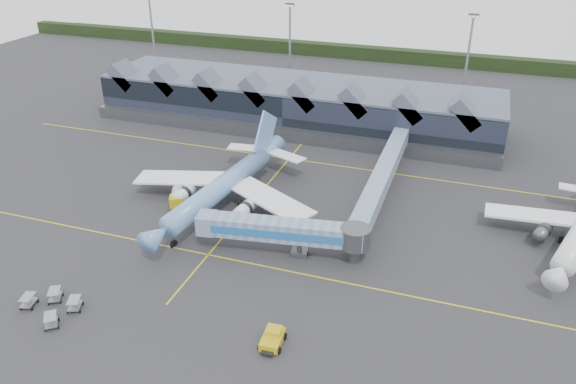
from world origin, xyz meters
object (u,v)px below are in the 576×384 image
(pushback_tug, at_px, (273,338))
(jet_bridge, at_px, (292,232))
(main_airliner, at_px, (225,185))
(fuel_truck, at_px, (179,192))

(pushback_tug, bearing_deg, jet_bridge, 98.31)
(pushback_tug, bearing_deg, main_airliner, 120.31)
(main_airliner, height_order, jet_bridge, main_airliner)
(main_airliner, relative_size, jet_bridge, 1.57)
(fuel_truck, height_order, pushback_tug, fuel_truck)
(jet_bridge, bearing_deg, pushback_tug, -87.05)
(main_airliner, height_order, pushback_tug, main_airliner)
(fuel_truck, distance_m, pushback_tug, 38.68)
(main_airliner, xyz_separation_m, pushback_tug, (19.33, -28.86, -2.88))
(main_airliner, relative_size, pushback_tug, 9.21)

